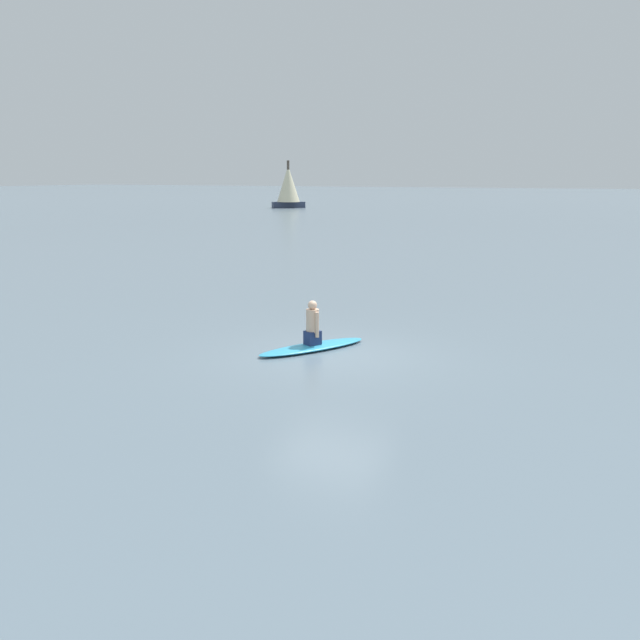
# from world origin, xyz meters

# --- Properties ---
(ground_plane) EXTENTS (400.00, 400.00, 0.00)m
(ground_plane) POSITION_xyz_m (0.00, 0.00, 0.00)
(ground_plane) COLOR slate
(surfboard) EXTENTS (1.95, 2.86, 0.12)m
(surfboard) POSITION_xyz_m (-0.61, 0.24, 0.06)
(surfboard) COLOR #339EC6
(surfboard) RESTS_ON ground
(person_paddler) EXTENTS (0.43, 0.43, 1.02)m
(person_paddler) POSITION_xyz_m (-0.61, 0.24, 0.59)
(person_paddler) COLOR navy
(person_paddler) RESTS_ON surfboard
(sailboat_far_right) EXTENTS (3.88, 3.88, 5.59)m
(sailboat_far_right) POSITION_xyz_m (-34.71, 60.68, 2.64)
(sailboat_far_right) COLOR #2D3851
(sailboat_far_right) RESTS_ON ground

